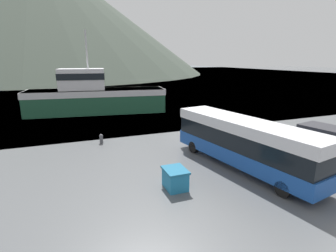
% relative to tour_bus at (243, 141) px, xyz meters
% --- Properties ---
extents(water_surface, '(240.00, 240.00, 0.00)m').
position_rel_tour_bus_xyz_m(water_surface, '(-0.91, 129.74, -1.83)').
color(water_surface, slate).
rests_on(water_surface, ground).
extents(hill_backdrop, '(154.95, 154.95, 57.00)m').
position_rel_tour_bus_xyz_m(hill_backdrop, '(-20.38, 132.96, 26.67)').
color(hill_backdrop, '#424C42').
rests_on(hill_backdrop, ground).
extents(tour_bus, '(4.44, 11.51, 3.24)m').
position_rel_tour_bus_xyz_m(tour_bus, '(0.00, 0.00, 0.00)').
color(tour_bus, '#194799').
rests_on(tour_bus, ground).
extents(delivery_van, '(3.10, 5.93, 2.45)m').
position_rel_tour_bus_xyz_m(delivery_van, '(6.26, -0.78, -0.53)').
color(delivery_van, '#2D2D33').
rests_on(delivery_van, ground).
extents(fishing_boat, '(18.33, 6.90, 10.63)m').
position_rel_tour_bus_xyz_m(fishing_boat, '(-7.18, 22.52, 0.45)').
color(fishing_boat, '#1E5138').
rests_on(fishing_boat, water_surface).
extents(storage_bin, '(1.21, 1.53, 1.15)m').
position_rel_tour_bus_xyz_m(storage_bin, '(-5.32, -1.17, -1.24)').
color(storage_bin, teal).
rests_on(storage_bin, ground).
extents(mooring_bollard, '(0.34, 0.34, 0.82)m').
position_rel_tour_bus_xyz_m(mooring_bollard, '(-8.17, 8.59, -1.38)').
color(mooring_bollard, '#4C4C51').
rests_on(mooring_bollard, ground).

